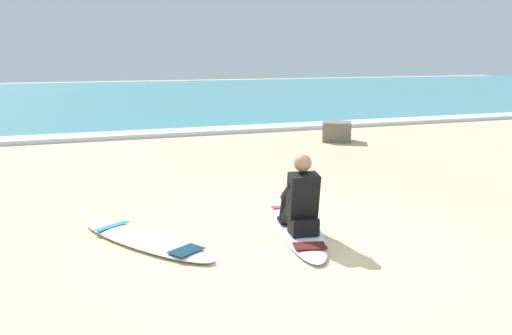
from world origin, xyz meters
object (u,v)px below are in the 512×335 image
object	(u,v)px
surfboard_main	(297,226)
shoreline_rock	(337,132)
surfboard_spare_near	(145,239)
surfer_seated	(301,201)

from	to	relation	value
surfboard_main	shoreline_rock	bearing A→B (deg)	57.41
surfboard_main	surfboard_spare_near	world-z (taller)	same
surfboard_main	surfer_seated	distance (m)	0.50
surfboard_spare_near	shoreline_rock	xyz separation A→B (m)	(5.64, 5.73, 0.21)
surfer_seated	surfboard_spare_near	world-z (taller)	surfer_seated
surfer_seated	shoreline_rock	world-z (taller)	surfer_seated
surfboard_main	shoreline_rock	size ratio (longest dim) A/B	3.67
surfboard_spare_near	shoreline_rock	world-z (taller)	shoreline_rock
surfer_seated	shoreline_rock	bearing A→B (deg)	58.04
surfer_seated	shoreline_rock	size ratio (longest dim) A/B	1.34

